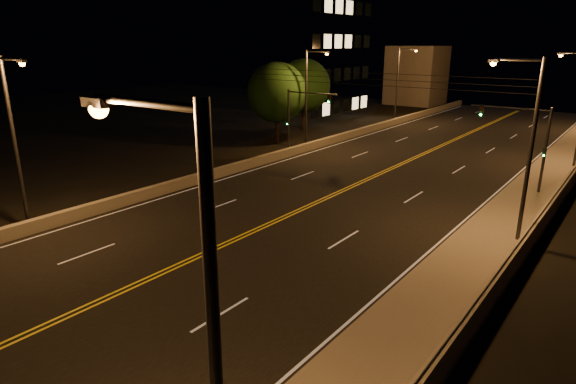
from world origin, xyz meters
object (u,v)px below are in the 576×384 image
Objects in this scene: tree_0 at (277,93)px; tree_1 at (304,86)px; streetlight_1 at (526,141)px; streetlight_0 at (202,365)px; traffic_signal_left at (298,115)px; streetlight_5 at (309,93)px; traffic_signal_right at (529,139)px; streetlight_4 at (16,134)px; streetlight_6 at (399,80)px.

tree_1 is at bearing 105.26° from tree_0.
streetlight_1 is at bearing -27.00° from tree_0.
traffic_signal_left is at bearing 123.78° from streetlight_0.
streetlight_5 reaches higher than tree_1.
traffic_signal_right is (19.90, -3.30, -1.56)m from streetlight_5.
tree_1 is at bearing 157.06° from traffic_signal_right.
streetlight_1 is 25.50m from streetlight_4.
streetlight_0 and streetlight_1 have the same top height.
streetlight_6 is at bearing 123.29° from streetlight_1.
streetlight_4 is 1.56× the size of traffic_signal_right.
traffic_signal_left is at bearing -87.17° from streetlight_6.
streetlight_5 is 1.00× the size of streetlight_6.
streetlight_1 is at bearing -24.93° from traffic_signal_left.
streetlight_0 is 1.14× the size of tree_0.
streetlight_4 is 1.13× the size of tree_1.
streetlight_1 is at bearing 90.00° from streetlight_0.
streetlight_0 is at bearing -53.12° from tree_0.
streetlight_6 is (-21.44, 32.66, 0.00)m from streetlight_1.
tree_0 reaches higher than traffic_signal_left.
streetlight_4 is 1.00× the size of streetlight_5.
streetlight_5 is 1.56× the size of traffic_signal_right.
streetlight_4 is (-21.44, -13.79, 0.00)m from streetlight_1.
streetlight_1 and streetlight_4 have the same top height.
traffic_signal_right is 0.72× the size of tree_1.
streetlight_6 is (0.00, 46.45, 0.00)m from streetlight_4.
traffic_signal_right and traffic_signal_left have the same top height.
streetlight_0 is at bearing -90.00° from streetlight_1.
tree_0 is at bearing 171.64° from traffic_signal_right.
tree_0 is 7.72m from tree_1.
streetlight_1 is (0.00, 20.91, 0.00)m from streetlight_0.
streetlight_0 reaches higher than traffic_signal_right.
streetlight_6 is 30.62m from traffic_signal_right.
tree_1 is at bearing 128.01° from streetlight_5.
streetlight_4 is 1.56× the size of traffic_signal_left.
streetlight_6 is (0.00, 19.93, 0.00)m from streetlight_5.
traffic_signal_left is (1.15, -23.23, -1.56)m from streetlight_6.
traffic_signal_left is (-20.30, 30.34, -1.56)m from streetlight_0.
tree_0 is at bearing 145.49° from traffic_signal_left.
streetlight_5 is at bearing 149.30° from streetlight_1.
streetlight_6 is 20.11m from tree_0.
streetlight_1 is at bearing -80.68° from traffic_signal_right.
streetlight_6 is (-21.44, 53.57, 0.00)m from streetlight_0.
streetlight_6 is at bearing 90.00° from streetlight_4.
streetlight_1 and streetlight_6 have the same top height.
traffic_signal_right is (-1.55, 30.34, -1.56)m from streetlight_0.
streetlight_1 is 1.13× the size of tree_1.
streetlight_0 is 20.91m from streetlight_1.
streetlight_0 is 57.70m from streetlight_6.
tree_1 is (-27.42, 20.38, -0.17)m from streetlight_1.
streetlight_4 is 30.62m from traffic_signal_right.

